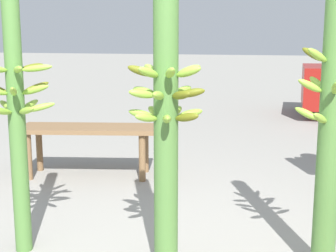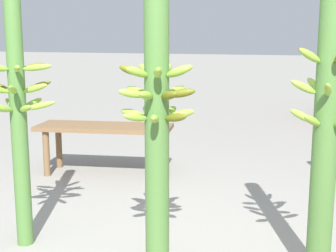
% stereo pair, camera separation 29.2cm
% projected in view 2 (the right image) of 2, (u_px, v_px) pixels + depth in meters
% --- Properties ---
extents(banana_stalk_left, '(0.44, 0.44, 1.60)m').
position_uv_depth(banana_stalk_left, '(18.00, 110.00, 2.76)').
color(banana_stalk_left, '#4C7A38').
rests_on(banana_stalk_left, ground_plane).
extents(banana_stalk_center, '(0.41, 0.41, 1.64)m').
position_uv_depth(banana_stalk_center, '(157.00, 118.00, 2.44)').
color(banana_stalk_center, '#4C7A38').
rests_on(banana_stalk_center, ground_plane).
extents(banana_stalk_right, '(0.39, 0.39, 1.59)m').
position_uv_depth(banana_stalk_right, '(326.00, 127.00, 2.34)').
color(banana_stalk_right, '#4C7A38').
rests_on(banana_stalk_right, ground_plane).
extents(market_bench, '(1.33, 0.76, 0.47)m').
position_uv_depth(market_bench, '(104.00, 133.00, 4.38)').
color(market_bench, brown).
rests_on(market_bench, ground_plane).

